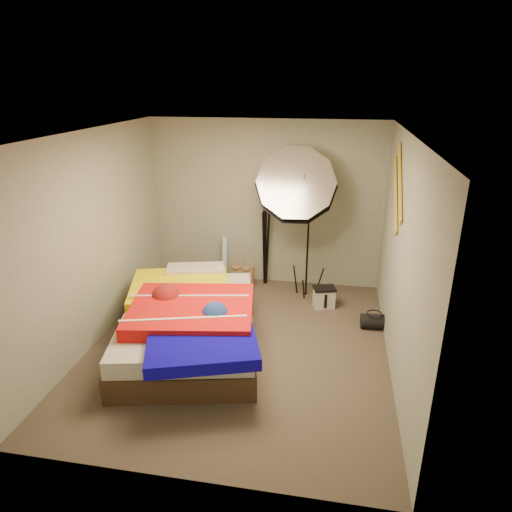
% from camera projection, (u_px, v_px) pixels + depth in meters
% --- Properties ---
extents(floor, '(4.00, 4.00, 0.00)m').
position_uv_depth(floor, '(239.00, 346.00, 5.51)').
color(floor, brown).
rests_on(floor, ground).
extents(ceiling, '(4.00, 4.00, 0.00)m').
position_uv_depth(ceiling, '(236.00, 134.00, 4.60)').
color(ceiling, silver).
rests_on(ceiling, wall_back).
extents(wall_back, '(3.50, 0.00, 3.50)m').
position_uv_depth(wall_back, '(266.00, 204.00, 6.89)').
color(wall_back, '#9DA492').
rests_on(wall_back, floor).
extents(wall_front, '(3.50, 0.00, 3.50)m').
position_uv_depth(wall_front, '(177.00, 346.00, 3.22)').
color(wall_front, '#9DA492').
rests_on(wall_front, floor).
extents(wall_left, '(0.00, 4.00, 4.00)m').
position_uv_depth(wall_left, '(92.00, 240.00, 5.34)').
color(wall_left, '#9DA492').
rests_on(wall_left, floor).
extents(wall_right, '(0.00, 4.00, 4.00)m').
position_uv_depth(wall_right, '(401.00, 260.00, 4.77)').
color(wall_right, '#9DA492').
rests_on(wall_right, floor).
extents(tote_bag, '(0.37, 0.21, 0.36)m').
position_uv_depth(tote_bag, '(243.00, 276.00, 7.04)').
color(tote_bag, tan).
rests_on(tote_bag, floor).
extents(wrapping_roll, '(0.11, 0.22, 0.73)m').
position_uv_depth(wrapping_roll, '(225.00, 260.00, 7.15)').
color(wrapping_roll, '#6BB0E0').
rests_on(wrapping_roll, floor).
extents(camera_case, '(0.32, 0.27, 0.28)m').
position_uv_depth(camera_case, '(324.00, 298.00, 6.41)').
color(camera_case, beige).
rests_on(camera_case, floor).
extents(duffel_bag, '(0.33, 0.21, 0.20)m').
position_uv_depth(duffel_bag, '(373.00, 321.00, 5.88)').
color(duffel_bag, black).
rests_on(duffel_bag, floor).
extents(wall_stripe_upper, '(0.02, 0.91, 0.78)m').
position_uv_depth(wall_stripe_upper, '(400.00, 182.00, 5.07)').
color(wall_stripe_upper, gold).
rests_on(wall_stripe_upper, wall_right).
extents(wall_stripe_lower, '(0.02, 0.91, 0.78)m').
position_uv_depth(wall_stripe_lower, '(396.00, 194.00, 5.37)').
color(wall_stripe_lower, gold).
rests_on(wall_stripe_lower, wall_right).
extents(bed, '(2.03, 2.57, 0.64)m').
position_uv_depth(bed, '(190.00, 322.00, 5.41)').
color(bed, '#442F1F').
rests_on(bed, floor).
extents(photo_umbrella, '(1.33, 0.96, 2.32)m').
position_uv_depth(photo_umbrella, '(296.00, 187.00, 6.13)').
color(photo_umbrella, black).
rests_on(photo_umbrella, floor).
extents(camera_tripod, '(0.07, 0.07, 1.29)m').
position_uv_depth(camera_tripod, '(265.00, 239.00, 6.95)').
color(camera_tripod, black).
rests_on(camera_tripod, floor).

